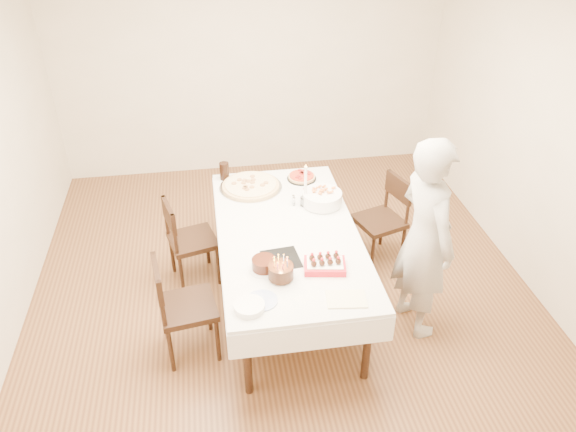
{
  "coord_description": "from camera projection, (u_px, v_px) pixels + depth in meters",
  "views": [
    {
      "loc": [
        -0.57,
        -3.85,
        3.38
      ],
      "look_at": [
        0.02,
        -0.12,
        0.91
      ],
      "focal_mm": 35.0,
      "sensor_mm": 36.0,
      "label": 1
    }
  ],
  "objects": [
    {
      "name": "shaker_pair",
      "position": [
        294.0,
        201.0,
        4.93
      ],
      "size": [
        0.08,
        0.08,
        0.08
      ],
      "primitive_type": null,
      "rotation": [
        0.0,
        0.0,
        -0.28
      ],
      "color": "white",
      "rests_on": "dining_table"
    },
    {
      "name": "pasta_bowl",
      "position": [
        322.0,
        198.0,
        4.93
      ],
      "size": [
        0.4,
        0.4,
        0.11
      ],
      "primitive_type": "cylinder",
      "rotation": [
        0.0,
        0.0,
        0.16
      ],
      "color": "white",
      "rests_on": "dining_table"
    },
    {
      "name": "box_lid",
      "position": [
        346.0,
        300.0,
        3.91
      ],
      "size": [
        0.3,
        0.22,
        0.02
      ],
      "primitive_type": "cube",
      "rotation": [
        0.0,
        0.0,
        -0.12
      ],
      "color": "beige",
      "rests_on": "dining_table"
    },
    {
      "name": "strawberry_box",
      "position": [
        325.0,
        265.0,
        4.18
      ],
      "size": [
        0.34,
        0.25,
        0.08
      ],
      "primitive_type": null,
      "rotation": [
        0.0,
        0.0,
        -0.17
      ],
      "color": "red",
      "rests_on": "dining_table"
    },
    {
      "name": "cake_board",
      "position": [
        281.0,
        259.0,
        4.3
      ],
      "size": [
        0.31,
        0.31,
        0.01
      ],
      "primitive_type": "cube",
      "rotation": [
        0.0,
        0.0,
        0.1
      ],
      "color": "black",
      "rests_on": "dining_table"
    },
    {
      "name": "chair_right_savory",
      "position": [
        379.0,
        221.0,
        5.31
      ],
      "size": [
        0.56,
        0.56,
        0.87
      ],
      "primitive_type": null,
      "rotation": [
        0.0,
        0.0,
        0.31
      ],
      "color": "black",
      "rests_on": "floor"
    },
    {
      "name": "taper_candle",
      "position": [
        305.0,
        185.0,
        4.84
      ],
      "size": [
        0.12,
        0.12,
        0.41
      ],
      "primitive_type": "cylinder",
      "rotation": [
        0.0,
        0.0,
        0.38
      ],
      "color": "white",
      "rests_on": "dining_table"
    },
    {
      "name": "red_placemat",
      "position": [
        319.0,
        194.0,
        5.12
      ],
      "size": [
        0.25,
        0.25,
        0.01
      ],
      "primitive_type": "cube",
      "rotation": [
        0.0,
        0.0,
        0.05
      ],
      "color": "#B21E1E",
      "rests_on": "dining_table"
    },
    {
      "name": "wall_right",
      "position": [
        550.0,
        141.0,
        4.66
      ],
      "size": [
        0.04,
        5.0,
        2.7
      ],
      "primitive_type": "cube",
      "color": "beige",
      "rests_on": "floor"
    },
    {
      "name": "wall_back",
      "position": [
        251.0,
        61.0,
        6.44
      ],
      "size": [
        4.5,
        0.04,
        2.7
      ],
      "primitive_type": "cube",
      "color": "beige",
      "rests_on": "floor"
    },
    {
      "name": "chair_left_dessert",
      "position": [
        188.0,
        307.0,
        4.29
      ],
      "size": [
        0.52,
        0.52,
        0.9
      ],
      "primitive_type": null,
      "rotation": [
        0.0,
        0.0,
        3.29
      ],
      "color": "black",
      "rests_on": "floor"
    },
    {
      "name": "pizza_white",
      "position": [
        251.0,
        186.0,
        5.2
      ],
      "size": [
        0.74,
        0.74,
        0.04
      ],
      "primitive_type": "cylinder",
      "rotation": [
        0.0,
        0.0,
        -0.33
      ],
      "color": "beige",
      "rests_on": "dining_table"
    },
    {
      "name": "layer_cake",
      "position": [
        264.0,
        264.0,
        4.17
      ],
      "size": [
        0.29,
        0.29,
        0.09
      ],
      "primitive_type": "cylinder",
      "rotation": [
        0.0,
        0.0,
        0.29
      ],
      "color": "#34160D",
      "rests_on": "dining_table"
    },
    {
      "name": "plate_stack",
      "position": [
        249.0,
        306.0,
        3.82
      ],
      "size": [
        0.26,
        0.26,
        0.05
      ],
      "primitive_type": "cylinder",
      "rotation": [
        0.0,
        0.0,
        -0.24
      ],
      "color": "white",
      "rests_on": "dining_table"
    },
    {
      "name": "chair_left_savory",
      "position": [
        193.0,
        240.0,
        5.06
      ],
      "size": [
        0.54,
        0.54,
        0.86
      ],
      "primitive_type": null,
      "rotation": [
        0.0,
        0.0,
        3.4
      ],
      "color": "black",
      "rests_on": "floor"
    },
    {
      "name": "birthday_cake",
      "position": [
        281.0,
        268.0,
        4.05
      ],
      "size": [
        0.23,
        0.23,
        0.17
      ],
      "primitive_type": "cylinder",
      "rotation": [
        0.0,
        0.0,
        -0.3
      ],
      "color": "#391E0F",
      "rests_on": "dining_table"
    },
    {
      "name": "china_plate",
      "position": [
        262.0,
        300.0,
        3.9
      ],
      "size": [
        0.27,
        0.27,
        0.01
      ],
      "primitive_type": "cylinder",
      "rotation": [
        0.0,
        0.0,
        -0.26
      ],
      "color": "white",
      "rests_on": "dining_table"
    },
    {
      "name": "person",
      "position": [
        425.0,
        239.0,
        4.34
      ],
      "size": [
        0.54,
        0.7,
        1.72
      ],
      "primitive_type": "imported",
      "rotation": [
        0.0,
        0.0,
        1.79
      ],
      "color": "beige",
      "rests_on": "floor"
    },
    {
      "name": "dining_table",
      "position": [
        288.0,
        268.0,
        4.81
      ],
      "size": [
        1.81,
        2.4,
        0.75
      ],
      "primitive_type": "cube",
      "rotation": [
        0.0,
        0.0,
        0.36
      ],
      "color": "silver",
      "rests_on": "floor"
    },
    {
      "name": "floor",
      "position": [
        284.0,
        293.0,
        5.11
      ],
      "size": [
        5.0,
        5.0,
        0.0
      ],
      "primitive_type": "plane",
      "color": "#53301C",
      "rests_on": "ground"
    },
    {
      "name": "pizza_pepperoni",
      "position": [
        302.0,
        177.0,
        5.34
      ],
      "size": [
        0.28,
        0.28,
        0.04
      ],
      "primitive_type": "cylinder",
      "rotation": [
        0.0,
        0.0,
        -0.03
      ],
      "color": "red",
      "rests_on": "dining_table"
    },
    {
      "name": "cola_glass",
      "position": [
        224.0,
        171.0,
        5.31
      ],
      "size": [
        0.09,
        0.09,
        0.17
      ],
      "primitive_type": "cylinder",
      "rotation": [
        0.0,
        0.0,
        0.04
      ],
      "color": "black",
      "rests_on": "dining_table"
    }
  ]
}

